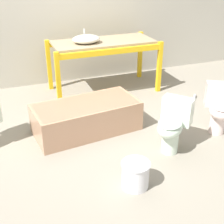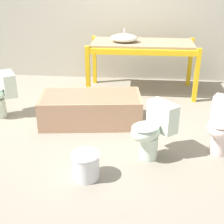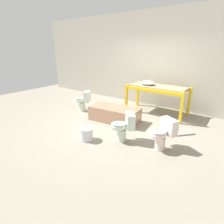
{
  "view_description": "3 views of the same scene",
  "coord_description": "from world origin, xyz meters",
  "px_view_note": "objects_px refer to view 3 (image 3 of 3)",
  "views": [
    {
      "loc": [
        -1.18,
        -3.72,
        2.21
      ],
      "look_at": [
        0.02,
        -0.55,
        0.49
      ],
      "focal_mm": 50.0,
      "sensor_mm": 36.0,
      "label": 1
    },
    {
      "loc": [
        0.5,
        -4.07,
        2.06
      ],
      "look_at": [
        0.19,
        -0.65,
        0.45
      ],
      "focal_mm": 50.0,
      "sensor_mm": 36.0,
      "label": 2
    },
    {
      "loc": [
        2.59,
        -3.91,
        2.02
      ],
      "look_at": [
        0.2,
        -0.68,
        0.53
      ],
      "focal_mm": 28.0,
      "sensor_mm": 36.0,
      "label": 3
    }
  ],
  "objects_px": {
    "bathtub_main": "(115,113)",
    "bucket_white": "(87,134)",
    "toilet_far": "(163,133)",
    "sink_basin": "(148,83)",
    "toilet_near": "(124,126)",
    "toilet_extra": "(83,100)"
  },
  "relations": [
    {
      "from": "toilet_near",
      "to": "toilet_extra",
      "type": "distance_m",
      "value": 2.4
    },
    {
      "from": "sink_basin",
      "to": "bucket_white",
      "type": "relative_size",
      "value": 1.5
    },
    {
      "from": "sink_basin",
      "to": "toilet_far",
      "type": "bearing_deg",
      "value": -55.86
    },
    {
      "from": "toilet_far",
      "to": "bucket_white",
      "type": "height_order",
      "value": "toilet_far"
    },
    {
      "from": "sink_basin",
      "to": "toilet_far",
      "type": "distance_m",
      "value": 2.37
    },
    {
      "from": "sink_basin",
      "to": "toilet_extra",
      "type": "height_order",
      "value": "sink_basin"
    },
    {
      "from": "toilet_near",
      "to": "bucket_white",
      "type": "height_order",
      "value": "toilet_near"
    },
    {
      "from": "bucket_white",
      "to": "toilet_near",
      "type": "bearing_deg",
      "value": 33.92
    },
    {
      "from": "toilet_far",
      "to": "sink_basin",
      "type": "bearing_deg",
      "value": 153.62
    },
    {
      "from": "toilet_near",
      "to": "toilet_extra",
      "type": "height_order",
      "value": "same"
    },
    {
      "from": "sink_basin",
      "to": "bucket_white",
      "type": "height_order",
      "value": "sink_basin"
    },
    {
      "from": "toilet_extra",
      "to": "bucket_white",
      "type": "bearing_deg",
      "value": 15.06
    },
    {
      "from": "bathtub_main",
      "to": "bucket_white",
      "type": "xyz_separation_m",
      "value": [
        0.15,
        -1.31,
        -0.09
      ]
    },
    {
      "from": "toilet_extra",
      "to": "bucket_white",
      "type": "xyz_separation_m",
      "value": [
        1.51,
        -1.4,
        -0.21
      ]
    },
    {
      "from": "bucket_white",
      "to": "sink_basin",
      "type": "bearing_deg",
      "value": 84.41
    },
    {
      "from": "bathtub_main",
      "to": "toilet_far",
      "type": "height_order",
      "value": "toilet_far"
    },
    {
      "from": "bathtub_main",
      "to": "toilet_far",
      "type": "relative_size",
      "value": 2.25
    },
    {
      "from": "toilet_near",
      "to": "toilet_extra",
      "type": "xyz_separation_m",
      "value": [
        -2.22,
        0.93,
        0.0
      ]
    },
    {
      "from": "toilet_near",
      "to": "toilet_far",
      "type": "bearing_deg",
      "value": 62.71
    },
    {
      "from": "bathtub_main",
      "to": "toilet_extra",
      "type": "height_order",
      "value": "toilet_extra"
    },
    {
      "from": "toilet_far",
      "to": "bathtub_main",
      "type": "bearing_deg",
      "value": -171.47
    },
    {
      "from": "toilet_extra",
      "to": "toilet_near",
      "type": "bearing_deg",
      "value": 35.17
    }
  ]
}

